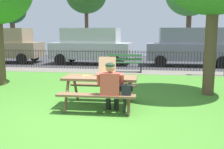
# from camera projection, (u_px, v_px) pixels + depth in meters

# --- Properties ---
(ground) EXTENTS (28.00, 11.47, 0.02)m
(ground) POSITION_uv_depth(u_px,v_px,m) (107.00, 98.00, 7.45)
(ground) COLOR #45842B
(cobblestone_walkway) EXTENTS (28.00, 1.40, 0.01)m
(cobblestone_walkway) POSITION_uv_depth(u_px,v_px,m) (125.00, 72.00, 12.36)
(cobblestone_walkway) COLOR slate
(street_asphalt) EXTENTS (28.00, 7.56, 0.01)m
(street_asphalt) POSITION_uv_depth(u_px,v_px,m) (132.00, 61.00, 16.72)
(street_asphalt) COLOR #38383D
(picnic_table_foreground) EXTENTS (1.84, 1.53, 0.79)m
(picnic_table_foreground) POSITION_uv_depth(u_px,v_px,m) (100.00, 83.00, 6.45)
(picnic_table_foreground) COLOR brown
(picnic_table_foreground) RESTS_ON ground
(pizza_box_open) EXTENTS (0.48, 0.54, 0.47)m
(pizza_box_open) POSITION_uv_depth(u_px,v_px,m) (107.00, 73.00, 6.40)
(pizza_box_open) COLOR tan
(pizza_box_open) RESTS_ON picnic_table_foreground
(pizza_slice_on_table) EXTENTS (0.28, 0.28, 0.02)m
(pizza_slice_on_table) POSITION_uv_depth(u_px,v_px,m) (87.00, 75.00, 6.54)
(pizza_slice_on_table) COLOR #EACF56
(pizza_slice_on_table) RESTS_ON picnic_table_foreground
(adult_at_table) EXTENTS (0.62, 0.60, 1.19)m
(adult_at_table) POSITION_uv_depth(u_px,v_px,m) (111.00, 85.00, 5.90)
(adult_at_table) COLOR black
(adult_at_table) RESTS_ON ground
(child_at_table) EXTENTS (0.31, 0.30, 0.82)m
(child_at_table) POSITION_uv_depth(u_px,v_px,m) (126.00, 93.00, 5.85)
(child_at_table) COLOR #323232
(child_at_table) RESTS_ON ground
(iron_fence_streetside) EXTENTS (19.51, 0.03, 0.96)m
(iron_fence_streetside) POSITION_uv_depth(u_px,v_px,m) (127.00, 60.00, 12.96)
(iron_fence_streetside) COLOR #2D2823
(iron_fence_streetside) RESTS_ON ground
(park_bench_center) EXTENTS (1.63, 0.58, 0.85)m
(park_bench_center) POSITION_uv_depth(u_px,v_px,m) (125.00, 63.00, 12.16)
(park_bench_center) COLOR #325A37
(park_bench_center) RESTS_ON ground
(parked_car_far_left) EXTENTS (4.68, 2.13, 2.08)m
(parked_car_far_left) POSITION_uv_depth(u_px,v_px,m) (3.00, 45.00, 15.99)
(parked_car_far_left) COLOR #978061
(parked_car_far_left) RESTS_ON ground
(parked_car_left) EXTENTS (4.69, 2.14, 2.08)m
(parked_car_left) POSITION_uv_depth(u_px,v_px,m) (91.00, 45.00, 15.15)
(parked_car_left) COLOR #B8BBBD
(parked_car_left) RESTS_ON ground
(parked_car_center) EXTENTS (4.64, 2.03, 2.08)m
(parked_car_center) POSITION_uv_depth(u_px,v_px,m) (189.00, 46.00, 14.32)
(parked_car_center) COLOR slate
(parked_car_center) RESTS_ON ground
(far_tree_left) EXTENTS (2.45, 2.45, 4.79)m
(far_tree_left) POSITION_uv_depth(u_px,v_px,m) (12.00, 11.00, 22.41)
(far_tree_left) COLOR brown
(far_tree_left) RESTS_ON ground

